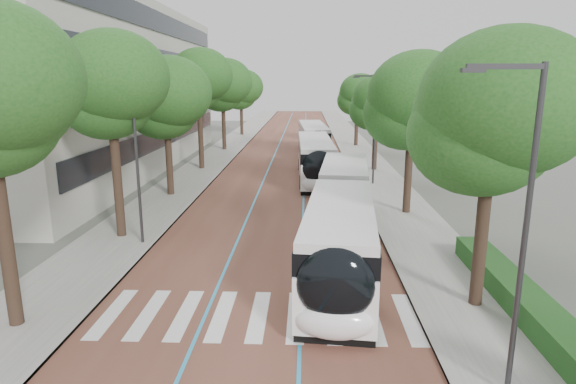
% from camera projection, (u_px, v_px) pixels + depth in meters
% --- Properties ---
extents(ground, '(160.00, 160.00, 0.00)m').
position_uv_depth(ground, '(249.00, 331.00, 15.19)').
color(ground, '#51544C').
rests_on(ground, ground).
extents(road, '(11.00, 140.00, 0.02)m').
position_uv_depth(road, '(291.00, 150.00, 54.12)').
color(road, brown).
rests_on(road, ground).
extents(sidewalk_left, '(4.00, 140.00, 0.12)m').
position_uv_depth(sidewalk_left, '(225.00, 150.00, 54.38)').
color(sidewalk_left, gray).
rests_on(sidewalk_left, ground).
extents(sidewalk_right, '(4.00, 140.00, 0.12)m').
position_uv_depth(sidewalk_right, '(358.00, 150.00, 53.83)').
color(sidewalk_right, gray).
rests_on(sidewalk_right, ground).
extents(kerb_left, '(0.20, 140.00, 0.14)m').
position_uv_depth(kerb_left, '(241.00, 150.00, 54.31)').
color(kerb_left, gray).
rests_on(kerb_left, ground).
extents(kerb_right, '(0.20, 140.00, 0.14)m').
position_uv_depth(kerb_right, '(341.00, 150.00, 53.90)').
color(kerb_right, gray).
rests_on(kerb_right, ground).
extents(zebra_crossing, '(10.55, 3.60, 0.01)m').
position_uv_depth(zebra_crossing, '(259.00, 315.00, 16.15)').
color(zebra_crossing, silver).
rests_on(zebra_crossing, ground).
extents(lane_line_left, '(0.12, 126.00, 0.01)m').
position_uv_depth(lane_line_left, '(277.00, 150.00, 54.17)').
color(lane_line_left, '#2791C4').
rests_on(lane_line_left, road).
extents(lane_line_right, '(0.12, 126.00, 0.01)m').
position_uv_depth(lane_line_right, '(305.00, 150.00, 54.05)').
color(lane_line_right, '#2791C4').
rests_on(lane_line_right, road).
extents(office_building, '(18.11, 40.00, 14.00)m').
position_uv_depth(office_building, '(62.00, 89.00, 41.57)').
color(office_building, '#ABA89E').
rests_on(office_building, ground).
extents(hedge, '(1.20, 14.00, 0.80)m').
position_uv_depth(hedge, '(544.00, 321.00, 14.74)').
color(hedge, '#19481A').
rests_on(hedge, sidewalk_right).
extents(streetlight_near, '(1.82, 0.20, 8.00)m').
position_uv_depth(streetlight_near, '(520.00, 212.00, 10.93)').
color(streetlight_near, '#313133').
rests_on(streetlight_near, sidewalk_right).
extents(streetlight_far, '(1.82, 0.20, 8.00)m').
position_uv_depth(streetlight_far, '(373.00, 121.00, 35.26)').
color(streetlight_far, '#313133').
rests_on(streetlight_far, sidewalk_right).
extents(lamp_post_left, '(0.14, 0.14, 8.00)m').
position_uv_depth(lamp_post_left, '(137.00, 160.00, 22.27)').
color(lamp_post_left, '#313133').
rests_on(lamp_post_left, sidewalk_left).
extents(trees_left, '(6.03, 60.49, 9.84)m').
position_uv_depth(trees_left, '(198.00, 91.00, 40.72)').
color(trees_left, black).
rests_on(trees_left, ground).
extents(trees_right, '(5.74, 47.17, 8.81)m').
position_uv_depth(trees_right, '(396.00, 105.00, 32.02)').
color(trees_right, black).
rests_on(trees_right, ground).
extents(lead_bus, '(4.20, 18.55, 3.20)m').
position_uv_depth(lead_bus, '(342.00, 217.00, 22.01)').
color(lead_bus, black).
rests_on(lead_bus, ground).
extents(bus_queued_0, '(2.88, 12.47, 3.20)m').
position_uv_depth(bus_queued_0, '(315.00, 160.00, 37.71)').
color(bus_queued_0, white).
rests_on(bus_queued_0, ground).
extents(bus_queued_1, '(3.27, 12.53, 3.20)m').
position_uv_depth(bus_queued_1, '(313.00, 140.00, 50.39)').
color(bus_queued_1, white).
rests_on(bus_queued_1, ground).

